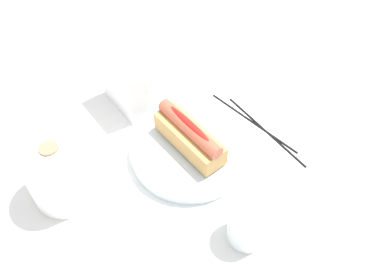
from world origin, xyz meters
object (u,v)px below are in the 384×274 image
at_px(serving_bowl, 192,148).
at_px(napkin_box, 123,79).
at_px(paper_towel_roll, 58,172).
at_px(hotdog_front, 192,134).
at_px(chopstick_far, 266,131).
at_px(chopstick_near, 253,122).
at_px(water_glass, 249,224).

xyz_separation_m(serving_bowl, napkin_box, (0.17, 0.07, 0.06)).
xyz_separation_m(serving_bowl, paper_towel_roll, (0.01, 0.24, 0.05)).
bearing_deg(hotdog_front, napkin_box, 22.15).
relative_size(serving_bowl, chopstick_far, 1.02).
height_order(serving_bowl, chopstick_near, serving_bowl).
bearing_deg(paper_towel_roll, serving_bowl, -93.38).
relative_size(chopstick_near, chopstick_far, 1.00).
bearing_deg(water_glass, hotdog_front, 4.00).
height_order(water_glass, chopstick_far, water_glass).
bearing_deg(napkin_box, hotdog_front, -170.91).
bearing_deg(napkin_box, serving_bowl, -170.91).
bearing_deg(chopstick_near, paper_towel_roll, 69.64).
xyz_separation_m(hotdog_front, napkin_box, (0.17, 0.07, 0.02)).
height_order(napkin_box, chopstick_near, napkin_box).
bearing_deg(water_glass, napkin_box, 12.93).
bearing_deg(hotdog_front, paper_towel_roll, 86.62).
bearing_deg(hotdog_front, chopstick_far, -93.64).
distance_m(paper_towel_roll, napkin_box, 0.23).
relative_size(serving_bowl, chopstick_near, 1.02).
distance_m(serving_bowl, chopstick_far, 0.16).
height_order(serving_bowl, paper_towel_roll, paper_towel_roll).
distance_m(water_glass, napkin_box, 0.37).
relative_size(water_glass, paper_towel_roll, 0.67).
bearing_deg(water_glass, paper_towel_roll, 50.97).
xyz_separation_m(napkin_box, chopstick_far, (-0.18, -0.23, -0.07)).
bearing_deg(chopstick_near, chopstick_far, -179.42).
xyz_separation_m(paper_towel_roll, chopstick_far, (-0.02, -0.40, -0.06)).
bearing_deg(chopstick_far, water_glass, 128.83).
bearing_deg(chopstick_far, hotdog_front, 73.61).
height_order(water_glass, paper_towel_roll, paper_towel_roll).
distance_m(napkin_box, chopstick_far, 0.30).
relative_size(water_glass, chopstick_near, 0.41).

